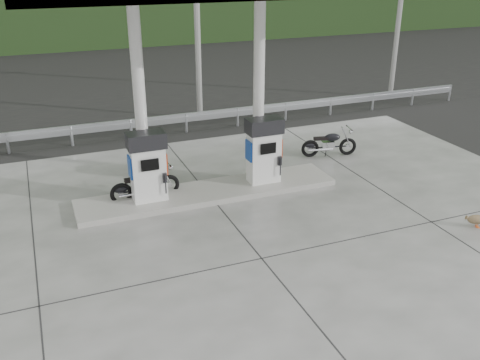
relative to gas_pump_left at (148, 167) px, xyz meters
name	(u,v)px	position (x,y,z in m)	size (l,w,h in m)	color
ground	(244,238)	(1.60, -2.50, -1.07)	(160.00, 160.00, 0.00)	black
forecourt_apron	(244,237)	(1.60, -2.50, -1.06)	(18.00, 14.00, 0.02)	slate
pump_island	(209,192)	(1.60, 0.00, -0.98)	(7.00, 1.40, 0.15)	#99978E
gas_pump_left	(148,167)	(0.00, 0.00, 0.00)	(0.95, 0.55, 1.80)	white
gas_pump_right	(264,150)	(3.20, 0.00, 0.00)	(0.95, 0.55, 1.80)	white
canopy_column_left	(140,101)	(0.00, 0.40, 1.60)	(0.30, 0.30, 5.00)	white
canopy_column_right	(259,89)	(3.20, 0.40, 1.60)	(0.30, 0.30, 5.00)	white
guardrail	(158,116)	(1.60, 5.50, -0.36)	(26.00, 0.16, 1.42)	#A3A6AB
road	(139,110)	(1.60, 9.00, -1.07)	(60.00, 7.00, 0.01)	black
utility_pole_b	(197,12)	(3.60, 7.00, 2.93)	(0.22, 0.22, 8.00)	gray
utility_pole_c	(400,4)	(12.60, 7.00, 2.93)	(0.22, 0.22, 8.00)	gray
forested_hills	(54,6)	(1.60, 57.50, -1.07)	(100.00, 40.00, 140.00)	black
motorcycle_left	(145,185)	(-0.04, 0.35, -0.64)	(1.74, 0.55, 0.83)	black
motorcycle_right	(329,144)	(6.12, 1.41, -0.65)	(1.69, 0.53, 0.80)	black
duck	(477,220)	(6.90, -4.09, -0.86)	(0.53, 0.15, 0.38)	brown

